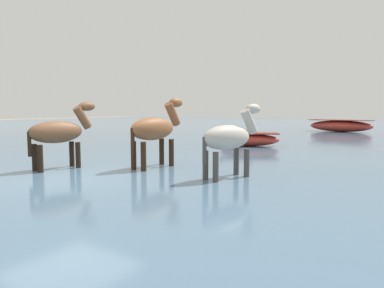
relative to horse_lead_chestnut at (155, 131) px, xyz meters
name	(u,v)px	position (x,y,z in m)	size (l,w,h in m)	color
ground_plane	(69,189)	(-0.76, -2.12, -1.25)	(120.00, 120.00, 0.00)	gray
water_surface	(255,146)	(-0.76, 7.88, -1.10)	(90.00, 90.00, 0.28)	slate
horse_lead_chestnut	(155,131)	(0.00, 0.00, 0.00)	(0.60, 1.93, 2.11)	brown
horse_trailing_pinto	(229,139)	(2.28, -0.18, -0.11)	(0.83, 1.77, 1.92)	beige
horse_flank_bay	(59,134)	(-1.83, -1.57, -0.07)	(0.70, 1.84, 1.99)	brown
boat_far_inshore	(340,126)	(0.65, 18.51, -0.56)	(4.20, 1.71, 0.81)	#BC382D
boat_near_port	(249,139)	(-0.34, 6.39, -0.68)	(2.57, 1.99, 1.02)	#BC382D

